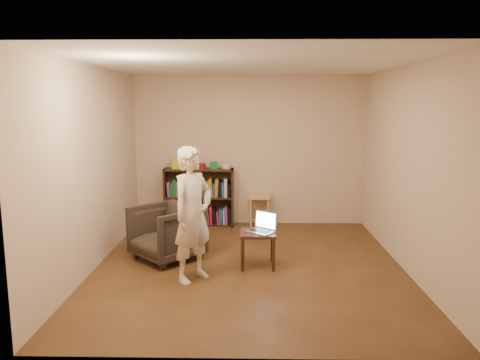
{
  "coord_description": "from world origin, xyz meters",
  "views": [
    {
      "loc": [
        0.01,
        -5.88,
        2.14
      ],
      "look_at": [
        -0.13,
        0.35,
        1.09
      ],
      "focal_mm": 35.0,
      "sensor_mm": 36.0,
      "label": 1
    }
  ],
  "objects_px": {
    "laptop": "(262,227)",
    "person": "(193,214)",
    "bookshelf": "(199,200)",
    "stool": "(259,201)",
    "armchair": "(167,232)",
    "side_table": "(258,237)"
  },
  "relations": [
    {
      "from": "bookshelf",
      "to": "laptop",
      "type": "xyz_separation_m",
      "value": [
        1.05,
        -2.07,
        0.09
      ]
    },
    {
      "from": "armchair",
      "to": "side_table",
      "type": "height_order",
      "value": "armchair"
    },
    {
      "from": "side_table",
      "to": "armchair",
      "type": "bearing_deg",
      "value": 167.94
    },
    {
      "from": "armchair",
      "to": "person",
      "type": "distance_m",
      "value": 0.98
    },
    {
      "from": "stool",
      "to": "laptop",
      "type": "distance_m",
      "value": 2.01
    },
    {
      "from": "side_table",
      "to": "person",
      "type": "relative_size",
      "value": 0.29
    },
    {
      "from": "side_table",
      "to": "person",
      "type": "bearing_deg",
      "value": -148.3
    },
    {
      "from": "stool",
      "to": "side_table",
      "type": "relative_size",
      "value": 1.16
    },
    {
      "from": "armchair",
      "to": "laptop",
      "type": "distance_m",
      "value": 1.33
    },
    {
      "from": "laptop",
      "to": "person",
      "type": "distance_m",
      "value": 1.02
    },
    {
      "from": "side_table",
      "to": "person",
      "type": "distance_m",
      "value": 1.02
    },
    {
      "from": "bookshelf",
      "to": "armchair",
      "type": "xyz_separation_m",
      "value": [
        -0.25,
        -1.82,
        -0.07
      ]
    },
    {
      "from": "stool",
      "to": "armchair",
      "type": "distance_m",
      "value": 2.18
    },
    {
      "from": "bookshelf",
      "to": "armchair",
      "type": "relative_size",
      "value": 1.46
    },
    {
      "from": "side_table",
      "to": "laptop",
      "type": "bearing_deg",
      "value": 12.47
    },
    {
      "from": "bookshelf",
      "to": "armchair",
      "type": "height_order",
      "value": "bookshelf"
    },
    {
      "from": "bookshelf",
      "to": "armchair",
      "type": "distance_m",
      "value": 1.83
    },
    {
      "from": "armchair",
      "to": "person",
      "type": "height_order",
      "value": "person"
    },
    {
      "from": "bookshelf",
      "to": "stool",
      "type": "bearing_deg",
      "value": -3.48
    },
    {
      "from": "bookshelf",
      "to": "person",
      "type": "height_order",
      "value": "person"
    },
    {
      "from": "bookshelf",
      "to": "person",
      "type": "xyz_separation_m",
      "value": [
        0.21,
        -2.57,
        0.37
      ]
    },
    {
      "from": "stool",
      "to": "armchair",
      "type": "xyz_separation_m",
      "value": [
        -1.3,
        -1.75,
        -0.06
      ]
    }
  ]
}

